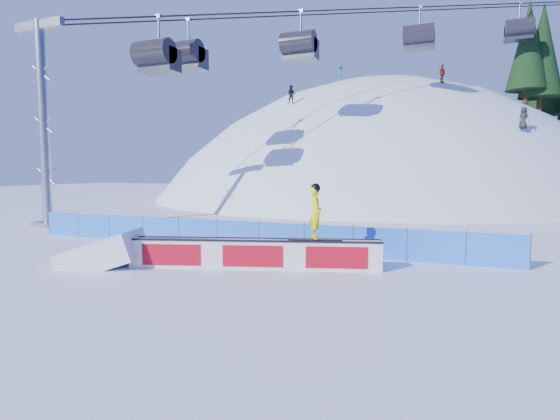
% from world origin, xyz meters
% --- Properties ---
extents(ground, '(160.00, 160.00, 0.00)m').
position_xyz_m(ground, '(0.00, 0.00, 0.00)').
color(ground, white).
rests_on(ground, ground).
extents(snow_hill, '(64.00, 64.00, 64.00)m').
position_xyz_m(snow_hill, '(0.00, 42.00, -18.00)').
color(snow_hill, white).
rests_on(snow_hill, ground).
extents(safety_fence, '(22.05, 0.05, 1.30)m').
position_xyz_m(safety_fence, '(0.00, 4.50, 0.60)').
color(safety_fence, '#266FF8').
rests_on(safety_fence, ground).
extents(chairlift, '(40.80, 41.70, 22.00)m').
position_xyz_m(chairlift, '(4.74, 27.49, 16.89)').
color(chairlift, gray).
rests_on(chairlift, ground).
extents(rail_box, '(8.43, 3.06, 1.03)m').
position_xyz_m(rail_box, '(2.25, 1.31, 0.51)').
color(rail_box, white).
rests_on(rail_box, ground).
extents(snow_ramp, '(3.24, 2.53, 1.78)m').
position_xyz_m(snow_ramp, '(-2.91, -0.24, 0.00)').
color(snow_ramp, white).
rests_on(snow_ramp, ground).
extents(snowboarder, '(1.83, 0.84, 1.90)m').
position_xyz_m(snowboarder, '(4.25, 1.91, 1.97)').
color(snowboarder, black).
rests_on(snowboarder, rail_box).
extents(distant_skiers, '(20.07, 11.36, 8.46)m').
position_xyz_m(distant_skiers, '(1.65, 31.01, 11.38)').
color(distant_skiers, black).
rests_on(distant_skiers, ground).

